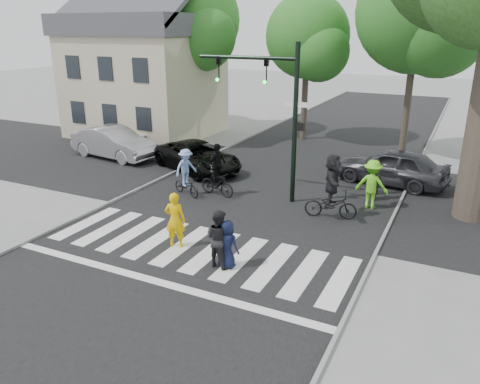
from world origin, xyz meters
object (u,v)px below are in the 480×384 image
Objects in this scene: pedestrian_adult at (219,238)px; car_suv at (198,156)px; pedestrian_woman at (175,220)px; car_grey at (392,166)px; cyclist_left at (186,175)px; car_silver at (114,143)px; traffic_signal at (274,100)px; cyclist_mid at (217,175)px; pedestrian_child at (227,244)px; cyclist_right at (332,190)px.

pedestrian_adult reaches higher than car_suv.
pedestrian_woman is 0.38× the size of car_grey.
pedestrian_adult is 0.35× the size of car_suv.
pedestrian_woman is at bearing -129.03° from car_suv.
cyclist_left is 0.39× the size of car_silver.
pedestrian_woman is (-1.02, -5.34, -3.01)m from traffic_signal.
cyclist_mid is at bearing -43.76° from car_grey.
cyclist_right is at bearing -101.04° from pedestrian_child.
car_grey is (8.61, 1.92, 0.12)m from car_suv.
pedestrian_child is 0.29× the size of car_suv.
car_grey is at bearing -99.35° from pedestrian_child.
pedestrian_adult is at bearing -82.39° from traffic_signal.
cyclist_left is 0.41× the size of car_grey.
cyclist_left is 8.84m from car_grey.
cyclist_right reaches higher than pedestrian_adult.
car_grey is (6.07, 4.62, -0.09)m from cyclist_mid.
cyclist_left reaches higher than pedestrian_child.
cyclist_left is 1.25m from cyclist_mid.
traffic_signal is 6.02m from car_suv.
traffic_signal is 6.65m from pedestrian_adult.
pedestrian_adult is at bearing -60.69° from cyclist_mid.
traffic_signal is 4.21× the size of pedestrian_child.
car_silver is (-7.65, 2.76, -0.08)m from cyclist_mid.
car_grey is at bearing -74.96° from car_silver.
traffic_signal is at bearing 19.87° from cyclist_left.
traffic_signal is at bearing -72.66° from pedestrian_child.
cyclist_mid is (1.14, 0.50, 0.05)m from cyclist_left.
pedestrian_woman is 1.04× the size of pedestrian_adult.
traffic_signal is 4.63m from cyclist_left.
traffic_signal is 10.46m from car_silver.
traffic_signal reaches higher than cyclist_left.
pedestrian_adult is 9.58m from car_suv.
car_grey is at bearing -132.83° from pedestrian_woman.
cyclist_left is 5.92m from cyclist_right.
pedestrian_child is 0.66× the size of cyclist_mid.
pedestrian_child is (1.03, -5.82, -3.19)m from traffic_signal.
pedestrian_adult is 0.35× the size of car_silver.
pedestrian_adult is at bearing -8.94° from car_grey.
traffic_signal is 6.22m from pedestrian_woman.
cyclist_left is at bearing -76.35° from pedestrian_woman.
pedestrian_woman is 5.72m from cyclist_right.
traffic_signal reaches higher than cyclist_mid.
pedestrian_adult is at bearing -49.13° from cyclist_left.
pedestrian_woman is at bearing -5.88° from pedestrian_child.
traffic_signal reaches higher than car_grey.
car_suv is 5.10m from car_silver.
pedestrian_child is at bearing -58.44° from cyclist_mid.
car_grey is at bearing 44.99° from traffic_signal.
car_suv is (-4.67, 2.03, -3.22)m from traffic_signal.
pedestrian_adult is 0.79× the size of cyclist_mid.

